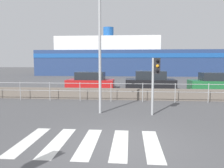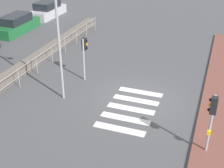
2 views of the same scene
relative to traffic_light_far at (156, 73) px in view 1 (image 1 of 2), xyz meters
name	(u,v)px [view 1 (image 1 of 2)]	position (x,y,z in m)	size (l,w,h in m)	color
ground_plane	(123,144)	(-1.28, -3.46, -1.82)	(160.00, 160.00, 0.00)	#4C4C4F
crosswalk	(89,143)	(-2.25, -3.46, -1.82)	(4.05, 2.40, 0.01)	silver
seawall	(127,94)	(-1.28, 3.90, -1.50)	(22.27, 0.55, 0.66)	#6B6056
harbor_fence	(127,89)	(-1.28, 3.02, -1.09)	(20.09, 0.04, 1.11)	#9EA0A3
traffic_light_far	(156,73)	(0.00, 0.00, 0.00)	(0.34, 0.32, 2.48)	#9EA0A3
streetlamp	(99,29)	(-2.42, 0.01, 1.87)	(0.32, 0.96, 5.98)	#9EA0A3
ferry_boat	(125,59)	(-2.02, 29.37, 0.93)	(30.93, 8.91, 8.28)	navy
parked_car_red	(90,82)	(-4.48, 8.95, -1.21)	(3.99, 1.85, 1.44)	#B21919
parked_car_black	(150,82)	(0.59, 8.95, -1.17)	(4.09, 1.87, 1.54)	black
parked_car_green	(218,83)	(6.03, 8.95, -1.22)	(4.46, 1.72, 1.43)	#1E6633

